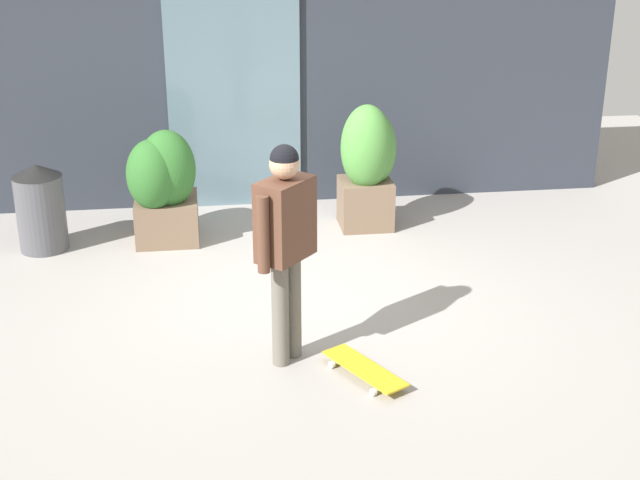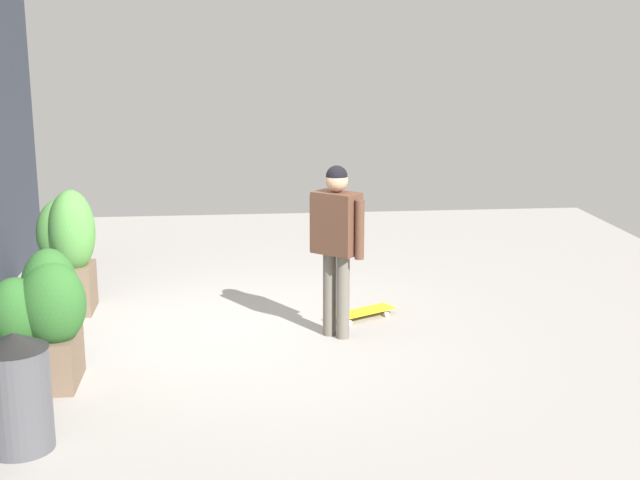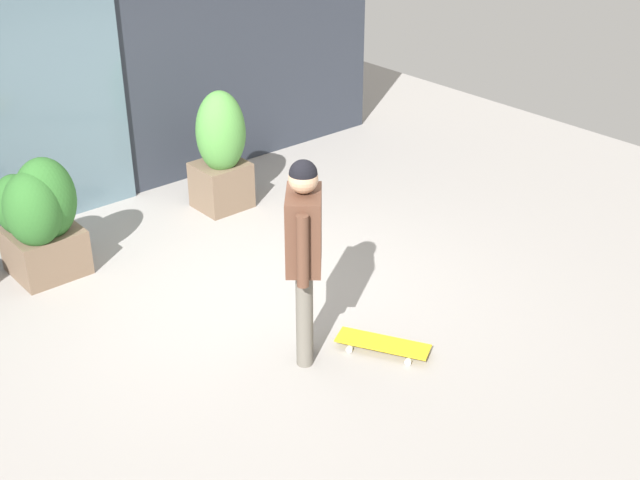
% 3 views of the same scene
% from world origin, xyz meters
% --- Properties ---
extents(ground_plane, '(12.00, 12.00, 0.00)m').
position_xyz_m(ground_plane, '(0.00, 0.00, 0.00)').
color(ground_plane, '#9E9993').
extents(building_facade, '(7.66, 0.31, 3.86)m').
position_xyz_m(building_facade, '(-0.01, 2.77, 1.91)').
color(building_facade, '#2D333D').
rests_on(building_facade, ground_plane).
extents(skateboarder, '(0.49, 0.50, 1.71)m').
position_xyz_m(skateboarder, '(-0.24, -1.02, 1.05)').
color(skateboarder, '#666056').
rests_on(skateboarder, ground_plane).
extents(skateboard, '(0.56, 0.78, 0.08)m').
position_xyz_m(skateboard, '(0.31, -1.36, 0.06)').
color(skateboard, gold).
rests_on(skateboard, ground_plane).
extents(planter_box_left, '(0.60, 0.64, 1.33)m').
position_xyz_m(planter_box_left, '(0.90, 1.73, 0.72)').
color(planter_box_left, brown).
rests_on(planter_box_left, ground_plane).
extents(planter_box_right, '(0.68, 0.79, 1.18)m').
position_xyz_m(planter_box_right, '(-1.25, 1.57, 0.62)').
color(planter_box_right, brown).
rests_on(planter_box_right, ground_plane).
extents(trash_bin, '(0.48, 0.48, 0.88)m').
position_xyz_m(trash_bin, '(-2.42, 1.53, 0.44)').
color(trash_bin, '#4C4C51').
rests_on(trash_bin, ground_plane).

